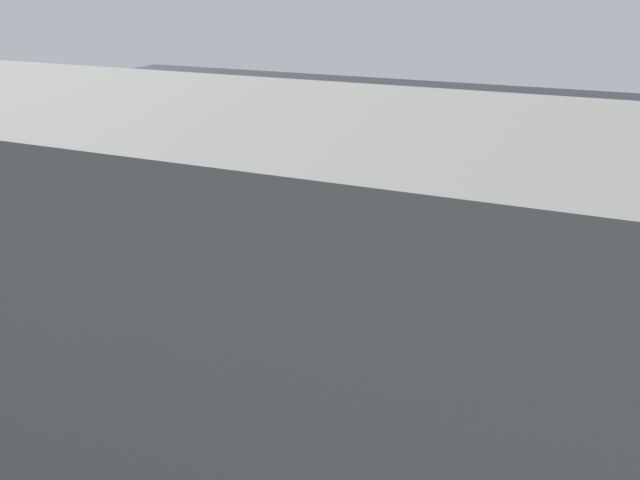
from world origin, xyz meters
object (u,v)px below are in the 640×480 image
(fire_hydrant, at_px, (221,273))
(pedestrian, at_px, (177,248))
(sign_post, at_px, (198,254))
(moving_hatchback, at_px, (399,226))

(fire_hydrant, xyz_separation_m, pedestrian, (0.91, 0.28, 0.56))
(fire_hydrant, relative_size, pedestrian, 0.50)
(fire_hydrant, bearing_deg, sign_post, 108.17)
(moving_hatchback, distance_m, sign_post, 5.17)
(fire_hydrant, distance_m, sign_post, 1.98)
(fire_hydrant, distance_m, pedestrian, 1.11)
(moving_hatchback, height_order, fire_hydrant, moving_hatchback)
(sign_post, bearing_deg, pedestrian, -41.14)
(pedestrian, distance_m, sign_post, 1.97)
(fire_hydrant, height_order, sign_post, sign_post)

